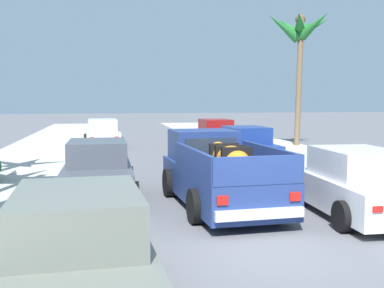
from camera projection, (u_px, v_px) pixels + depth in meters
ground_plane at (265, 252)px, 8.27m from camera, size 160.00×160.00×0.00m
sidewalk_left at (40, 163)px, 19.09m from camera, size 5.30×60.00×0.12m
sidewalk_right at (293, 158)px, 20.97m from camera, size 5.30×60.00×0.12m
curb_left at (72, 163)px, 19.31m from camera, size 0.16×60.00×0.10m
curb_right at (266, 159)px, 20.75m from camera, size 0.16×60.00×0.10m
pickup_truck at (218, 173)px, 11.80m from camera, size 2.45×5.32×1.80m
car_left_near at (98, 171)px, 12.77m from camera, size 2.03×4.26×1.54m
car_right_near at (355, 184)px, 10.81m from camera, size 2.10×4.29×1.54m
car_left_mid at (216, 134)px, 26.08m from camera, size 2.12×4.30×1.54m
car_right_mid at (78, 257)px, 5.84m from camera, size 2.19×4.33×1.54m
car_left_far at (245, 147)px, 19.32m from camera, size 2.10×4.29×1.54m
car_right_far at (102, 134)px, 26.46m from camera, size 2.20×4.33×1.54m
palm_tree_right_mid at (301, 34)px, 25.27m from camera, size 3.99×3.47×7.25m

